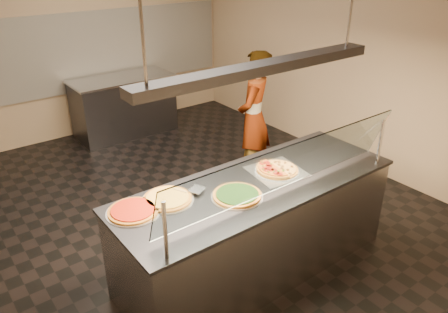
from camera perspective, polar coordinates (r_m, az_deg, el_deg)
ground at (r=5.23m, az=-4.26°, el=-6.69°), size 5.00×6.00×0.02m
wall_back at (r=7.25m, az=-18.27°, el=14.40°), size 5.00×0.02×3.00m
wall_right at (r=6.26m, az=15.38°, el=13.05°), size 0.02×6.00×3.00m
tile_band at (r=7.26m, az=-17.96°, el=12.83°), size 4.90×0.02×1.20m
serving_counter at (r=4.09m, az=4.23°, el=-9.08°), size 2.64×0.94×0.93m
sneeze_guard at (r=3.49m, az=8.33°, el=-1.38°), size 2.40×0.18×0.54m
perforated_tray at (r=4.04m, az=6.86°, el=-1.86°), size 0.52×0.52×0.01m
half_pizza_pepperoni at (r=3.97m, az=5.91°, el=-1.88°), size 0.24×0.40×0.05m
half_pizza_sausage at (r=4.09m, az=7.83°, el=-1.25°), size 0.24×0.40×0.04m
pizza_spinach at (r=3.62m, az=1.68°, el=-5.02°), size 0.44×0.44×0.03m
pizza_cheese at (r=3.61m, az=-7.41°, el=-5.43°), size 0.43×0.43×0.03m
pizza_tomato at (r=3.50m, az=-11.81°, el=-6.94°), size 0.42×0.42×0.03m
pizza_spatula at (r=3.68m, az=-4.89°, el=-4.33°), size 0.25×0.21×0.02m
prep_table at (r=7.24m, az=-12.91°, el=6.49°), size 1.58×0.74×0.93m
worker at (r=5.50m, az=3.89°, el=5.04°), size 0.74×0.68×1.69m
heat_lamp_housing at (r=3.46m, az=5.04°, el=11.46°), size 2.30×0.18×0.08m
lamp_rod_left at (r=2.79m, az=-10.92°, el=19.03°), size 0.02×0.02×1.01m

